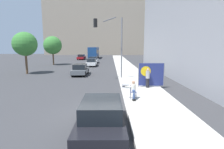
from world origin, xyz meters
name	(u,v)px	position (x,y,z in m)	size (l,w,h in m)	color
ground_plane	(99,117)	(0.00, 0.00, 0.00)	(160.00, 160.00, 0.00)	#38383A
sidewalk_curb	(129,72)	(3.19, 15.00, 0.07)	(3.41, 90.00, 0.15)	beige
building_backdrop_far	(105,8)	(-2.00, 73.50, 20.89)	(52.00, 12.00, 41.79)	gray
building_backdrop_right	(220,0)	(12.33, 10.96, 8.45)	(10.00, 32.00, 16.90)	#99999E
seated_protester	(133,89)	(2.09, 2.56, 0.80)	(0.98, 0.77, 1.22)	#474C56
jogger_on_sidewalk	(148,78)	(3.73, 5.82, 0.97)	(0.34, 0.34, 1.62)	black
protest_banner	(151,74)	(4.06, 6.10, 1.22)	(2.22, 0.06, 2.03)	slate
traffic_light_pole	(113,38)	(0.87, 10.24, 4.48)	(3.00, 2.76, 6.46)	slate
parked_car_curbside	(102,116)	(0.24, -1.59, 0.71)	(1.86, 4.30, 1.41)	black
car_on_road_nearest	(80,69)	(-3.22, 13.40, 0.70)	(1.72, 4.12, 1.40)	#565B60
car_on_road_midblock	(92,62)	(-2.87, 23.83, 0.70)	(1.72, 4.75, 1.38)	white
car_on_road_distant	(94,60)	(-3.10, 29.77, 0.70)	(1.82, 4.47, 1.39)	silver
car_on_road_far_lane	(81,57)	(-7.49, 40.19, 0.72)	(1.83, 4.79, 1.44)	maroon
city_bus_on_road	(94,52)	(-4.61, 46.39, 1.93)	(2.51, 10.70, 3.38)	navy
street_tree_near_curb	(25,44)	(-10.46, 14.47, 3.88)	(3.09, 3.09, 5.44)	brown
street_tree_midblock	(53,45)	(-10.60, 25.80, 3.82)	(3.47, 3.47, 5.56)	brown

